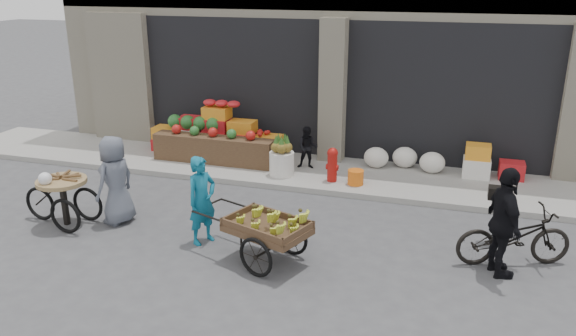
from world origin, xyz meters
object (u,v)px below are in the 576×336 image
(banana_cart, at_px, (265,224))
(vendor_woman, at_px, (202,200))
(pineapple_bin, at_px, (282,164))
(fire_hydrant, at_px, (332,163))
(orange_bucket, at_px, (356,177))
(vendor_grey, at_px, (115,180))
(tricycle_cart, at_px, (63,194))
(cyclist, at_px, (504,223))
(bicycle, at_px, (514,237))
(seated_person, at_px, (308,148))

(banana_cart, bearing_deg, vendor_woman, -175.84)
(pineapple_bin, height_order, fire_hydrant, fire_hydrant)
(fire_hydrant, bearing_deg, orange_bucket, -5.71)
(vendor_grey, bearing_deg, tricycle_cart, -53.54)
(fire_hydrant, distance_m, tricycle_cart, 5.13)
(orange_bucket, distance_m, cyclist, 3.84)
(fire_hydrant, distance_m, vendor_grey, 4.27)
(vendor_grey, bearing_deg, fire_hydrant, 144.53)
(pineapple_bin, height_order, vendor_woman, vendor_woman)
(fire_hydrant, height_order, orange_bucket, fire_hydrant)
(pineapple_bin, relative_size, bicycle, 0.30)
(banana_cart, bearing_deg, fire_hydrant, 105.98)
(seated_person, height_order, banana_cart, seated_person)
(pineapple_bin, bearing_deg, vendor_woman, -95.85)
(pineapple_bin, relative_size, fire_hydrant, 0.73)
(banana_cart, xyz_separation_m, tricycle_cart, (-3.77, 0.24, -0.06))
(seated_person, xyz_separation_m, banana_cart, (0.46, -4.09, 0.04))
(seated_person, height_order, bicycle, seated_person)
(orange_bucket, distance_m, vendor_woman, 3.64)
(bicycle, bearing_deg, pineapple_bin, 41.67)
(cyclist, bearing_deg, seated_person, 28.59)
(seated_person, bearing_deg, orange_bucket, -40.26)
(pineapple_bin, xyz_separation_m, seated_person, (0.40, 0.60, 0.21))
(cyclist, bearing_deg, vendor_grey, 71.00)
(bicycle, bearing_deg, banana_cart, 86.89)
(banana_cart, bearing_deg, vendor_grey, -171.55)
(fire_hydrant, height_order, vendor_woman, vendor_woman)
(vendor_woman, relative_size, vendor_grey, 0.93)
(pineapple_bin, height_order, bicycle, bicycle)
(orange_bucket, relative_size, seated_person, 0.34)
(banana_cart, distance_m, cyclist, 3.42)
(seated_person, height_order, cyclist, cyclist)
(pineapple_bin, distance_m, vendor_woman, 3.19)
(banana_cart, xyz_separation_m, cyclist, (3.36, 0.63, 0.20))
(pineapple_bin, xyz_separation_m, fire_hydrant, (1.10, -0.05, 0.13))
(tricycle_cart, bearing_deg, vendor_grey, 27.17)
(cyclist, bearing_deg, tricycle_cart, 73.87)
(fire_hydrant, height_order, vendor_grey, vendor_grey)
(orange_bucket, xyz_separation_m, bicycle, (2.82, -2.36, 0.18))
(bicycle, relative_size, cyclist, 1.05)
(orange_bucket, bearing_deg, tricycle_cart, -145.11)
(fire_hydrant, height_order, tricycle_cart, tricycle_cart)
(orange_bucket, xyz_separation_m, tricycle_cart, (-4.51, -3.15, 0.30))
(tricycle_cart, bearing_deg, orange_bucket, 38.46)
(tricycle_cart, height_order, vendor_grey, vendor_grey)
(fire_hydrant, relative_size, tricycle_cart, 0.49)
(vendor_woman, distance_m, tricycle_cart, 2.60)
(pineapple_bin, distance_m, tricycle_cart, 4.36)
(vendor_grey, xyz_separation_m, cyclist, (6.30, 0.03, 0.03))
(fire_hydrant, bearing_deg, pineapple_bin, 177.40)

